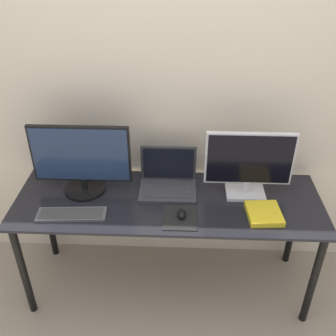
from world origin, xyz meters
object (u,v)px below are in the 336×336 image
book (264,214)px  monitor_right (249,164)px  mouse (182,214)px  laptop (168,179)px  monitor_left (81,160)px  keyboard (72,214)px

book → monitor_right: bearing=111.4°
monitor_right → mouse: bearing=-148.2°
monitor_right → mouse: monitor_right is taller
monitor_right → book: bearing=-68.6°
laptop → mouse: (0.09, -0.28, -0.04)m
laptop → book: size_ratio=1.57×
monitor_right → book: monitor_right is taller
monitor_right → laptop: 0.49m
monitor_left → mouse: (0.59, -0.23, -0.19)m
monitor_left → laptop: bearing=5.4°
monitor_left → book: (1.05, -0.20, -0.20)m
keyboard → book: 1.07m
monitor_left → keyboard: 0.32m
laptop → keyboard: bearing=-150.9°
monitor_left → mouse: monitor_left is taller
laptop → keyboard: laptop is taller
monitor_left → monitor_right: 0.97m
monitor_right → laptop: size_ratio=1.49×
monitor_left → keyboard: (-0.02, -0.25, -0.20)m
monitor_left → monitor_right: bearing=0.0°
laptop → book: bearing=-24.6°
monitor_left → mouse: size_ratio=7.61×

